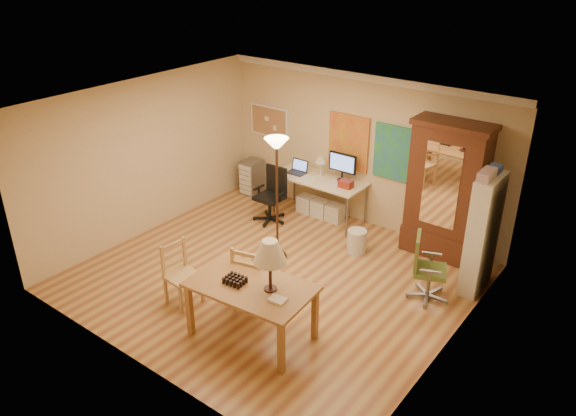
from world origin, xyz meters
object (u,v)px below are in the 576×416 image
Objects in this scene: armoire at (445,199)px; computer_desk at (322,194)px; dining_table at (258,277)px; office_chair_black at (271,207)px; office_chair_green at (426,282)px; bookshelf at (482,235)px.

computer_desk is at bearing -178.01° from armoire.
dining_table reaches higher than office_chair_black.
armoire is at bearing 1.99° from computer_desk.
computer_desk is 0.96m from office_chair_black.
armoire reaches higher than office_chair_green.
computer_desk is at bearing 111.34° from dining_table.
computer_desk is at bearing 154.89° from office_chair_green.
bookshelf is at bearing 57.47° from dining_table.
armoire is (0.97, 3.47, 0.05)m from dining_table.
office_chair_black is 3.85m from bookshelf.
bookshelf is (0.47, 0.69, 0.62)m from office_chair_green.
office_chair_green is (3.33, -0.58, -0.00)m from office_chair_black.
office_chair_black reaches higher than office_chair_green.
computer_desk is 3.20m from bookshelf.
office_chair_black is 0.45× the size of armoire.
dining_table is at bearing -122.04° from office_chair_green.
office_chair_black is (-0.67, -0.66, -0.21)m from computer_desk.
armoire is at bearing 142.92° from bookshelf.
office_chair_green is 0.44× the size of armoire.
armoire reaches higher than office_chair_black.
office_chair_green is at bearing -124.02° from bookshelf.
dining_table reaches higher than computer_desk.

